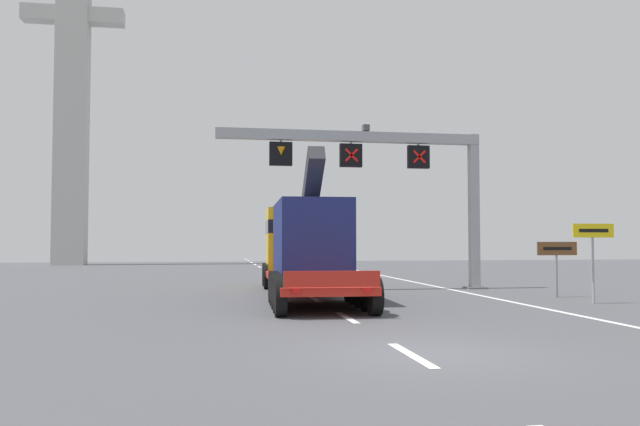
% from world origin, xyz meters
% --- Properties ---
extents(ground, '(112.00, 112.00, 0.00)m').
position_xyz_m(ground, '(0.00, 0.00, 0.00)').
color(ground, '#4C4C51').
extents(lane_markings, '(0.20, 73.06, 0.01)m').
position_xyz_m(lane_markings, '(-0.44, 29.23, 0.01)').
color(lane_markings, silver).
rests_on(lane_markings, ground).
extents(edge_line_right, '(0.20, 63.00, 0.01)m').
position_xyz_m(edge_line_right, '(6.20, 12.00, 0.01)').
color(edge_line_right, silver).
rests_on(edge_line_right, ground).
extents(overhead_lane_gantry, '(12.06, 0.90, 7.28)m').
position_xyz_m(overhead_lane_gantry, '(3.35, 15.47, 5.65)').
color(overhead_lane_gantry, '#9EA0A5').
rests_on(overhead_lane_gantry, ground).
extents(heavy_haul_truck_red, '(3.53, 14.15, 5.30)m').
position_xyz_m(heavy_haul_truck_red, '(-0.58, 13.55, 1.99)').
color(heavy_haul_truck_red, red).
rests_on(heavy_haul_truck_red, ground).
extents(exit_sign_yellow, '(1.52, 0.15, 2.73)m').
position_xyz_m(exit_sign_yellow, '(8.73, 8.27, 2.07)').
color(exit_sign_yellow, '#9EA0A5').
rests_on(exit_sign_yellow, ground).
extents(tourist_info_sign_brown, '(1.62, 0.15, 2.11)m').
position_xyz_m(tourist_info_sign_brown, '(8.81, 10.74, 1.62)').
color(tourist_info_sign_brown, '#9EA0A5').
rests_on(tourist_info_sign_brown, ground).
extents(bridge_pylon_distant, '(9.00, 2.00, 37.07)m').
position_xyz_m(bridge_pylon_distant, '(-17.14, 48.74, 18.93)').
color(bridge_pylon_distant, '#B7B7B2').
rests_on(bridge_pylon_distant, ground).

